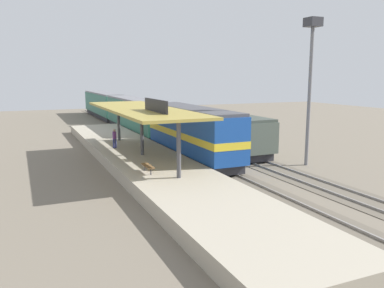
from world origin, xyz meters
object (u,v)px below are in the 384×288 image
at_px(freight_car, 229,132).
at_px(light_mast, 311,61).
at_px(locomotive, 192,132).
at_px(passenger_carriage_front, 135,115).
at_px(passenger_carriage_rear, 103,104).
at_px(platform_bench, 148,166).
at_px(person_waiting, 115,137).

xyz_separation_m(freight_car, light_mast, (3.20, -7.35, 6.43)).
relative_size(locomotive, passenger_carriage_front, 0.72).
bearing_deg(light_mast, passenger_carriage_rear, 99.95).
height_order(locomotive, freight_car, locomotive).
distance_m(platform_bench, person_waiting, 9.90).
xyz_separation_m(platform_bench, passenger_carriage_front, (6.00, 24.42, 0.97)).
relative_size(locomotive, passenger_carriage_rear, 0.72).
bearing_deg(platform_bench, passenger_carriage_rear, 82.44).
relative_size(freight_car, light_mast, 1.03).
relative_size(locomotive, person_waiting, 8.44).
xyz_separation_m(platform_bench, locomotive, (6.00, 6.42, 1.07)).
bearing_deg(platform_bench, passenger_carriage_front, 76.20).
relative_size(platform_bench, light_mast, 0.15).
bearing_deg(light_mast, passenger_carriage_front, 108.25).
xyz_separation_m(passenger_carriage_rear, light_mast, (7.80, -44.46, 6.08)).
xyz_separation_m(passenger_carriage_front, light_mast, (7.80, -23.66, 6.08)).
xyz_separation_m(light_mast, person_waiting, (-13.76, 9.12, -6.54)).
bearing_deg(freight_car, platform_bench, -142.59).
bearing_deg(passenger_carriage_rear, platform_bench, -97.56).
distance_m(locomotive, person_waiting, 6.92).
xyz_separation_m(locomotive, freight_car, (4.60, 1.68, -0.44)).
xyz_separation_m(locomotive, passenger_carriage_front, (0.00, 18.00, -0.10)).
distance_m(locomotive, passenger_carriage_rear, 38.80).
bearing_deg(locomotive, passenger_carriage_rear, 90.00).
bearing_deg(freight_car, person_waiting, 170.46).
height_order(passenger_carriage_front, freight_car, passenger_carriage_front).
xyz_separation_m(locomotive, person_waiting, (-5.96, 3.46, -0.56)).
distance_m(passenger_carriage_front, passenger_carriage_rear, 20.80).
bearing_deg(passenger_carriage_rear, locomotive, -90.00).
distance_m(passenger_carriage_front, freight_car, 16.95).
distance_m(passenger_carriage_front, light_mast, 25.65).
relative_size(passenger_carriage_rear, person_waiting, 11.70).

